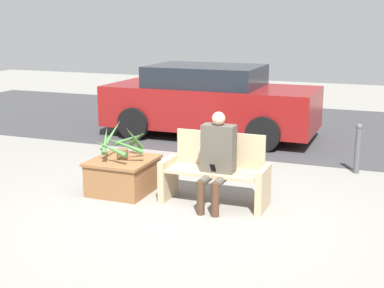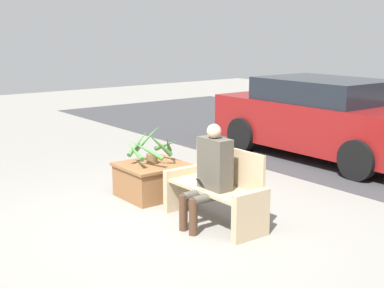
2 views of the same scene
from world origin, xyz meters
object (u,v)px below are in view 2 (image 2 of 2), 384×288
parked_car (325,118)px  planter_box (152,179)px  potted_plant (151,147)px  bench (217,190)px  person_seated (210,171)px

parked_car → planter_box: bearing=-88.8°
parked_car → potted_plant: bearing=-88.8°
bench → parked_car: (-1.47, 3.93, 0.33)m
parked_car → person_seated: bearing=-69.3°
potted_plant → planter_box: bearing=114.1°
bench → parked_car: parked_car is taller
bench → parked_car: 4.21m
person_seated → bench: bearing=113.2°
bench → potted_plant: bearing=-177.4°
potted_plant → parked_car: bearing=91.2°
potted_plant → parked_car: size_ratio=0.17×
person_seated → parked_car: (-1.55, 4.10, 0.04)m
bench → potted_plant: (-1.39, -0.06, 0.31)m
person_seated → potted_plant: (-1.46, 0.11, 0.03)m
planter_box → potted_plant: potted_plant is taller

